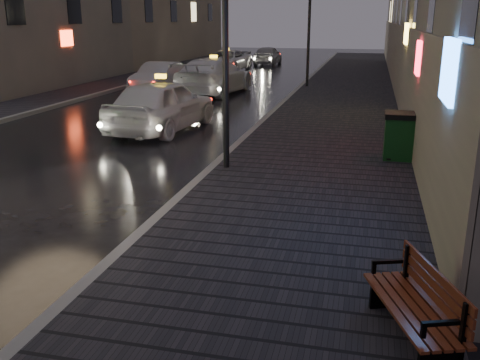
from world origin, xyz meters
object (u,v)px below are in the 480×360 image
(lamp_far, at_px, (309,18))
(car_left_mid, at_px, (159,77))
(lamp_near, at_px, (225,19))
(taxi_mid, at_px, (214,76))
(car_far, at_px, (268,55))
(taxi_near, at_px, (162,105))
(trash_bin, at_px, (399,135))
(taxi_far, at_px, (227,61))
(bench, at_px, (419,305))

(lamp_far, distance_m, car_left_mid, 7.99)
(lamp_far, bearing_deg, car_left_mid, -158.91)
(lamp_near, relative_size, taxi_mid, 0.91)
(car_left_mid, bearing_deg, lamp_near, -60.22)
(lamp_far, xyz_separation_m, car_left_mid, (-6.99, -2.70, -2.78))
(taxi_mid, relative_size, car_far, 1.37)
(taxi_near, distance_m, car_far, 25.65)
(trash_bin, bearing_deg, taxi_far, 114.89)
(trash_bin, xyz_separation_m, taxi_mid, (-8.09, 11.38, 0.11))
(trash_bin, bearing_deg, bench, -90.71)
(car_far, bearing_deg, taxi_far, 71.78)
(taxi_near, xyz_separation_m, car_far, (-1.41, 25.62, -0.12))
(taxi_near, relative_size, taxi_mid, 0.85)
(bench, relative_size, trash_bin, 1.47)
(bench, bearing_deg, taxi_near, 103.90)
(bench, height_order, taxi_mid, taxi_mid)
(trash_bin, distance_m, car_left_mid, 15.90)
(trash_bin, bearing_deg, taxi_mid, 125.47)
(car_left_mid, bearing_deg, taxi_far, 89.68)
(car_far, bearing_deg, bench, 103.40)
(lamp_near, height_order, bench, lamp_near)
(bench, relative_size, car_far, 0.40)
(bench, relative_size, taxi_mid, 0.29)
(taxi_near, bearing_deg, taxi_mid, -78.79)
(lamp_far, distance_m, trash_bin, 15.03)
(trash_bin, xyz_separation_m, taxi_near, (-7.25, 2.54, 0.10))
(bench, bearing_deg, taxi_mid, 92.29)
(taxi_mid, distance_m, taxi_far, 11.52)
(bench, bearing_deg, trash_bin, 69.21)
(taxi_near, distance_m, taxi_far, 20.37)
(lamp_near, bearing_deg, taxi_mid, 107.49)
(trash_bin, xyz_separation_m, car_left_mid, (-10.94, 11.54, -0.03))
(lamp_far, bearing_deg, trash_bin, -74.49)
(bench, xyz_separation_m, taxi_far, (-10.38, 30.72, 0.14))
(car_left_mid, distance_m, taxi_far, 11.12)
(lamp_far, bearing_deg, taxi_mid, -145.39)
(lamp_far, relative_size, car_far, 1.24)
(taxi_far, bearing_deg, bench, -65.55)
(lamp_near, height_order, trash_bin, lamp_near)
(taxi_far, bearing_deg, trash_bin, -59.37)
(car_far, bearing_deg, taxi_mid, 92.06)
(trash_bin, bearing_deg, lamp_far, 105.56)
(taxi_far, distance_m, car_far, 5.80)
(trash_bin, bearing_deg, taxi_near, 160.76)
(trash_bin, distance_m, taxi_far, 24.96)
(lamp_far, xyz_separation_m, taxi_far, (-6.53, 8.41, -2.79))
(taxi_mid, xyz_separation_m, car_far, (-0.57, 16.78, -0.12))
(trash_bin, relative_size, car_left_mid, 0.27)
(lamp_near, height_order, taxi_mid, lamp_near)
(taxi_near, distance_m, car_left_mid, 9.73)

